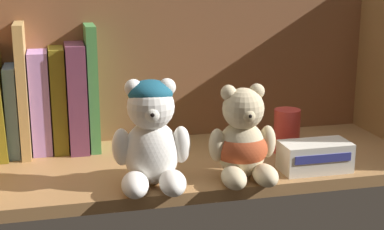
{
  "coord_description": "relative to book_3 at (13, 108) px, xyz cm",
  "views": [
    {
      "loc": [
        -21.89,
        -92.99,
        35.16
      ],
      "look_at": [
        0.92,
        0.0,
        10.13
      ],
      "focal_mm": 53.72,
      "sensor_mm": 36.0,
      "label": 1
    }
  ],
  "objects": [
    {
      "name": "book_3",
      "position": [
        0.0,
        0.0,
        0.0
      ],
      "size": [
        2.02,
        11.74,
        16.12
      ],
      "primitive_type": "cube",
      "color": "slate",
      "rests_on": "shelf_board"
    },
    {
      "name": "book_6",
      "position": [
        8.1,
        0.0,
        1.44
      ],
      "size": [
        2.6,
        10.69,
        19.01
      ],
      "primitive_type": "cube",
      "color": "olive",
      "rests_on": "shelf_board"
    },
    {
      "name": "small_product_box",
      "position": [
        48.83,
        -22.65,
        -5.62
      ],
      "size": [
        11.48,
        6.07,
        4.88
      ],
      "color": "silver",
      "rests_on": "shelf_board"
    },
    {
      "name": "teddy_bear_smaller",
      "position": [
        35.95,
        -23.16,
        -2.06
      ],
      "size": [
        11.07,
        11.51,
        15.27
      ],
      "color": "beige",
      "rests_on": "shelf_board"
    },
    {
      "name": "pillar_candle",
      "position": [
        48.01,
        -12.28,
        -4.04
      ],
      "size": [
        4.75,
        4.75,
        8.04
      ],
      "primitive_type": "cylinder",
      "color": "#C63833",
      "rests_on": "shelf_board"
    },
    {
      "name": "shelf_board",
      "position": [
        29.38,
        -12.51,
        -9.06
      ],
      "size": [
        80.71,
        29.53,
        2.0
      ],
      "primitive_type": "cube",
      "color": "#9E7042",
      "rests_on": "ground"
    },
    {
      "name": "book_4",
      "position": [
        2.08,
        0.0,
        3.73
      ],
      "size": [
        1.65,
        14.11,
        23.58
      ],
      "primitive_type": "cube",
      "color": "tan",
      "rests_on": "shelf_board"
    },
    {
      "name": "book_8",
      "position": [
        14.17,
        0.0,
        3.42
      ],
      "size": [
        1.82,
        11.62,
        22.95
      ],
      "primitive_type": "cube",
      "color": "#468A44",
      "rests_on": "shelf_board"
    },
    {
      "name": "teddy_bear_larger",
      "position": [
        21.41,
        -22.82,
        -0.13
      ],
      "size": [
        12.32,
        12.64,
        16.72
      ],
      "color": "white",
      "rests_on": "shelf_board"
    },
    {
      "name": "book_5",
      "position": [
        4.85,
        0.0,
        1.17
      ],
      "size": [
        3.4,
        10.21,
        18.47
      ],
      "primitive_type": "cube",
      "color": "#AF7FC5",
      "rests_on": "shelf_board"
    },
    {
      "name": "shelf_back_panel",
      "position": [
        29.38,
        2.86,
        6.58
      ],
      "size": [
        83.11,
        1.2,
        33.29
      ],
      "primitive_type": "cube",
      "color": "brown",
      "rests_on": "ground"
    },
    {
      "name": "book_7",
      "position": [
        11.33,
        0.0,
        1.78
      ],
      "size": [
        3.36,
        12.72,
        19.69
      ],
      "primitive_type": "cube",
      "color": "#6C3650",
      "rests_on": "shelf_board"
    }
  ]
}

